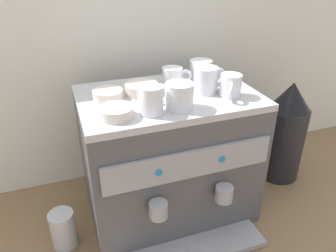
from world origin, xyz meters
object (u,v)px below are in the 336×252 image
object	(u,v)px
espresso_machine	(168,156)
coffee_grinder	(285,132)
ceramic_cup_0	(207,80)
ceramic_cup_4	(173,77)
ceramic_bowl_1	(116,112)
ceramic_bowl_0	(141,89)
ceramic_bowl_2	(108,95)
ceramic_cup_2	(201,71)
ceramic_cup_3	(178,96)
ceramic_cup_5	(150,100)
milk_pitcher	(63,229)
ceramic_cup_1	(231,86)

from	to	relation	value
espresso_machine	coffee_grinder	size ratio (longest dim) A/B	1.33
ceramic_cup_0	ceramic_cup_4	xyz separation A→B (m)	(-0.08, 0.09, -0.01)
ceramic_cup_0	ceramic_bowl_1	size ratio (longest dim) A/B	1.24
ceramic_bowl_0	ceramic_bowl_2	distance (m)	0.11
espresso_machine	ceramic_cup_2	bearing A→B (deg)	28.38
espresso_machine	ceramic_bowl_2	size ratio (longest dim) A/B	6.10
ceramic_cup_4	coffee_grinder	world-z (taller)	ceramic_cup_4
ceramic_cup_4	ceramic_cup_2	bearing A→B (deg)	4.75
ceramic_cup_3	ceramic_bowl_1	bearing A→B (deg)	-180.00
espresso_machine	coffee_grinder	xyz separation A→B (m)	(0.52, 0.04, -0.02)
ceramic_cup_2	ceramic_cup_5	xyz separation A→B (m)	(-0.24, -0.19, 0.00)
ceramic_bowl_1	ceramic_cup_5	bearing A→B (deg)	-4.26
ceramic_cup_3	ceramic_cup_5	bearing A→B (deg)	-175.17
milk_pitcher	ceramic_cup_0	bearing A→B (deg)	4.26
ceramic_bowl_0	ceramic_bowl_1	size ratio (longest dim) A/B	1.08
ceramic_bowl_0	ceramic_bowl_1	xyz separation A→B (m)	(-0.11, -0.14, -0.00)
ceramic_cup_0	coffee_grinder	size ratio (longest dim) A/B	0.28
ceramic_bowl_0	coffee_grinder	size ratio (longest dim) A/B	0.24
ceramic_cup_1	ceramic_cup_3	distance (m)	0.19
ceramic_cup_4	ceramic_bowl_2	distance (m)	0.24
ceramic_cup_5	coffee_grinder	size ratio (longest dim) A/B	0.25
espresso_machine	milk_pitcher	xyz separation A→B (m)	(-0.38, -0.06, -0.16)
ceramic_cup_1	ceramic_bowl_2	world-z (taller)	ceramic_cup_1
ceramic_cup_4	milk_pitcher	world-z (taller)	ceramic_cup_4
ceramic_cup_3	coffee_grinder	world-z (taller)	ceramic_cup_3
ceramic_cup_2	ceramic_bowl_1	xyz separation A→B (m)	(-0.34, -0.18, -0.02)
ceramic_cup_1	coffee_grinder	world-z (taller)	ceramic_cup_1
ceramic_cup_2	ceramic_cup_3	world-z (taller)	same
espresso_machine	ceramic_bowl_0	bearing A→B (deg)	155.89
milk_pitcher	ceramic_bowl_0	bearing A→B (deg)	16.53
ceramic_cup_2	milk_pitcher	size ratio (longest dim) A/B	0.80
ceramic_cup_1	milk_pitcher	distance (m)	0.71
ceramic_cup_1	ceramic_cup_2	world-z (taller)	ceramic_cup_2
ceramic_cup_5	ceramic_bowl_2	size ratio (longest dim) A/B	1.14
ceramic_cup_4	ceramic_bowl_2	bearing A→B (deg)	-169.09
ceramic_cup_0	ceramic_cup_3	size ratio (longest dim) A/B	1.13
ceramic_cup_0	ceramic_cup_5	xyz separation A→B (m)	(-0.22, -0.09, -0.00)
ceramic_cup_5	ceramic_bowl_2	bearing A→B (deg)	124.53
ceramic_cup_4	ceramic_bowl_1	world-z (taller)	ceramic_cup_4
ceramic_cup_1	milk_pitcher	world-z (taller)	ceramic_cup_1
ceramic_cup_5	ceramic_bowl_1	xyz separation A→B (m)	(-0.10, 0.01, -0.03)
ceramic_bowl_0	ceramic_bowl_2	size ratio (longest dim) A/B	1.12
ceramic_bowl_2	milk_pitcher	bearing A→B (deg)	-157.38
espresso_machine	milk_pitcher	distance (m)	0.42
ceramic_cup_0	coffee_grinder	bearing A→B (deg)	7.70
ceramic_bowl_2	coffee_grinder	world-z (taller)	ceramic_bowl_2
ceramic_cup_0	ceramic_cup_4	bearing A→B (deg)	132.38
ceramic_cup_4	milk_pitcher	bearing A→B (deg)	-163.51
ceramic_cup_1	milk_pitcher	xyz separation A→B (m)	(-0.56, 0.02, -0.43)
milk_pitcher	ceramic_cup_2	bearing A→B (deg)	14.25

